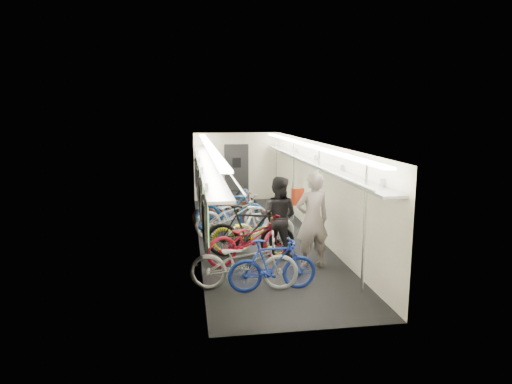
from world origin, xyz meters
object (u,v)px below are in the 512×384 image
object	(u,v)px
bicycle_0	(244,262)
passenger_mid	(278,217)
passenger_near	(312,220)
backpack	(298,196)
bicycle_1	(273,265)

from	to	relation	value
bicycle_0	passenger_mid	world-z (taller)	passenger_mid
passenger_near	backpack	world-z (taller)	passenger_near
passenger_mid	backpack	xyz separation A→B (m)	(0.50, 0.27, 0.39)
bicycle_0	passenger_mid	xyz separation A→B (m)	(0.97, 1.76, 0.38)
bicycle_1	backpack	bearing A→B (deg)	-26.86
passenger_mid	backpack	distance (m)	0.69
bicycle_0	bicycle_1	size ratio (longest dim) A/B	1.21
passenger_near	backpack	distance (m)	1.08
bicycle_0	passenger_near	distance (m)	1.88
bicycle_0	bicycle_1	distance (m)	0.51
bicycle_0	passenger_near	xyz separation A→B (m)	(1.52, 0.99, 0.47)
passenger_mid	bicycle_1	bearing A→B (deg)	104.04
passenger_near	passenger_mid	bearing A→B (deg)	-62.83
passenger_near	passenger_mid	xyz separation A→B (m)	(-0.55, 0.77, -0.09)
passenger_near	backpack	size ratio (longest dim) A/B	5.18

